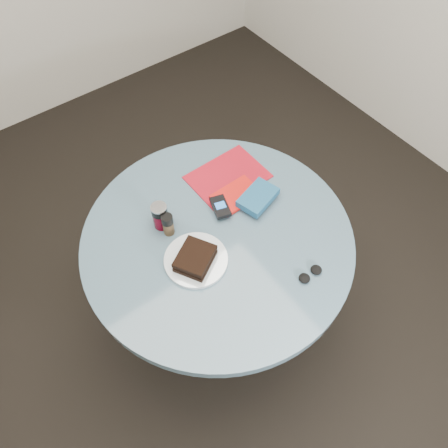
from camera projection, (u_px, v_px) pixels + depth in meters
ground at (219, 317)px, 2.21m from camera, size 4.00×4.00×0.00m
table at (218, 258)px, 1.73m from camera, size 1.00×1.00×0.75m
plate at (196, 260)px, 1.53m from camera, size 0.24×0.24×0.01m
sandwich at (195, 258)px, 1.50m from camera, size 0.17×0.16×0.05m
soda_can at (160, 216)px, 1.58m from camera, size 0.07×0.07×0.11m
pepper_grinder at (168, 224)px, 1.57m from camera, size 0.05×0.05×0.10m
magazine at (228, 177)px, 1.76m from camera, size 0.30×0.23×0.01m
red_book at (236, 195)px, 1.69m from camera, size 0.18×0.12×0.01m
novel at (258, 197)px, 1.66m from camera, size 0.18×0.14×0.03m
mp3_player at (220, 207)px, 1.64m from camera, size 0.08×0.11×0.02m
headphones at (310, 274)px, 1.49m from camera, size 0.10×0.04×0.02m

